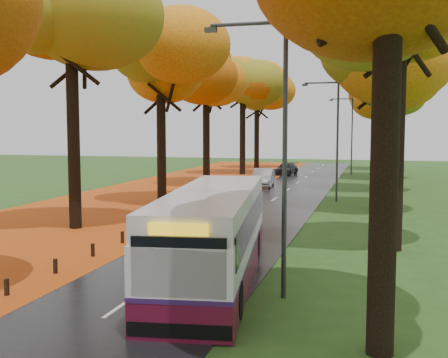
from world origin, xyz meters
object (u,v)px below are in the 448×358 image
at_px(streetlamp_near, 276,136).
at_px(bus, 214,233).
at_px(car_silver, 263,178).
at_px(streetlamp_far, 350,130).
at_px(streetlamp_mid, 334,131).
at_px(car_white, 238,189).
at_px(car_dark, 286,169).

height_order(streetlamp_near, bus, streetlamp_near).
bearing_deg(car_silver, bus, -86.88).
bearing_deg(bus, streetlamp_far, 79.00).
bearing_deg(streetlamp_far, bus, -93.01).
relative_size(streetlamp_mid, car_white, 1.87).
distance_m(streetlamp_far, bus, 42.90).
bearing_deg(streetlamp_far, streetlamp_near, -90.00).
height_order(streetlamp_mid, car_white, streetlamp_mid).
bearing_deg(streetlamp_mid, car_silver, 128.53).
distance_m(bus, car_white, 20.01).
height_order(streetlamp_far, car_white, streetlamp_far).
bearing_deg(bus, car_silver, 90.06).
height_order(streetlamp_far, car_dark, streetlamp_far).
xyz_separation_m(bus, car_white, (-3.99, 19.59, -0.80)).
bearing_deg(car_silver, streetlamp_near, -83.05).
bearing_deg(car_silver, streetlamp_mid, -56.40).
height_order(streetlamp_near, car_white, streetlamp_near).
xyz_separation_m(streetlamp_mid, car_silver, (-6.30, 7.91, -3.93)).
xyz_separation_m(streetlamp_mid, car_dark, (-6.30, 20.19, -4.07)).
bearing_deg(car_dark, streetlamp_mid, -64.27).
distance_m(streetlamp_near, streetlamp_far, 44.00).
height_order(bus, car_white, bus).
xyz_separation_m(streetlamp_mid, car_white, (-6.23, -1.14, -3.94)).
bearing_deg(streetlamp_near, streetlamp_mid, 90.00).
distance_m(streetlamp_mid, car_white, 7.46).
bearing_deg(car_white, car_silver, 85.93).
bearing_deg(streetlamp_far, streetlamp_mid, -90.00).
bearing_deg(car_dark, car_silver, -81.59).
bearing_deg(streetlamp_near, car_silver, 101.89).
relative_size(car_white, car_silver, 0.95).
xyz_separation_m(car_white, car_dark, (-0.06, 21.33, -0.13)).
relative_size(streetlamp_mid, car_dark, 1.94).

